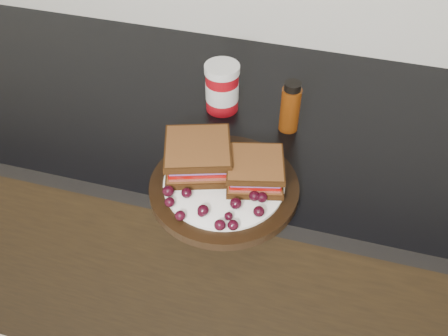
# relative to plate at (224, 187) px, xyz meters

# --- Properties ---
(base_cabinets) EXTENTS (3.96, 0.58, 0.86)m
(base_cabinets) POSITION_rel_plate_xyz_m (-0.02, 0.25, -0.48)
(base_cabinets) COLOR black
(base_cabinets) RESTS_ON ground_plane
(countertop) EXTENTS (3.98, 0.60, 0.04)m
(countertop) POSITION_rel_plate_xyz_m (-0.02, 0.25, -0.03)
(countertop) COLOR black
(countertop) RESTS_ON base_cabinets
(plate) EXTENTS (0.28, 0.28, 0.02)m
(plate) POSITION_rel_plate_xyz_m (0.00, 0.00, 0.00)
(plate) COLOR black
(plate) RESTS_ON countertop
(sandwich_left) EXTENTS (0.15, 0.15, 0.06)m
(sandwich_left) POSITION_rel_plate_xyz_m (-0.06, 0.03, 0.04)
(sandwich_left) COLOR brown
(sandwich_left) RESTS_ON plate
(sandwich_right) EXTENTS (0.12, 0.12, 0.05)m
(sandwich_right) POSITION_rel_plate_xyz_m (0.05, 0.02, 0.04)
(sandwich_right) COLOR brown
(sandwich_right) RESTS_ON plate
(grape_0) EXTENTS (0.02, 0.02, 0.02)m
(grape_0) POSITION_rel_plate_xyz_m (-0.09, -0.06, 0.02)
(grape_0) COLOR black
(grape_0) RESTS_ON plate
(grape_1) EXTENTS (0.02, 0.02, 0.02)m
(grape_1) POSITION_rel_plate_xyz_m (-0.05, -0.05, 0.02)
(grape_1) COLOR black
(grape_1) RESTS_ON plate
(grape_2) EXTENTS (0.02, 0.02, 0.02)m
(grape_2) POSITION_rel_plate_xyz_m (-0.08, -0.08, 0.02)
(grape_2) COLOR black
(grape_2) RESTS_ON plate
(grape_3) EXTENTS (0.02, 0.02, 0.02)m
(grape_3) POSITION_rel_plate_xyz_m (-0.05, -0.11, 0.02)
(grape_3) COLOR black
(grape_3) RESTS_ON plate
(grape_4) EXTENTS (0.02, 0.02, 0.02)m
(grape_4) POSITION_rel_plate_xyz_m (-0.01, -0.08, 0.02)
(grape_4) COLOR black
(grape_4) RESTS_ON plate
(grape_5) EXTENTS (0.02, 0.02, 0.01)m
(grape_5) POSITION_rel_plate_xyz_m (-0.02, -0.09, 0.02)
(grape_5) COLOR black
(grape_5) RESTS_ON plate
(grape_6) EXTENTS (0.02, 0.02, 0.02)m
(grape_6) POSITION_rel_plate_xyz_m (0.02, -0.11, 0.02)
(grape_6) COLOR black
(grape_6) RESTS_ON plate
(grape_7) EXTENTS (0.02, 0.02, 0.02)m
(grape_7) POSITION_rel_plate_xyz_m (0.04, -0.10, 0.02)
(grape_7) COLOR black
(grape_7) RESTS_ON plate
(grape_8) EXTENTS (0.02, 0.02, 0.01)m
(grape_8) POSITION_rel_plate_xyz_m (0.03, -0.08, 0.02)
(grape_8) COLOR black
(grape_8) RESTS_ON plate
(grape_9) EXTENTS (0.02, 0.02, 0.02)m
(grape_9) POSITION_rel_plate_xyz_m (0.04, -0.05, 0.02)
(grape_9) COLOR black
(grape_9) RESTS_ON plate
(grape_10) EXTENTS (0.02, 0.02, 0.02)m
(grape_10) POSITION_rel_plate_xyz_m (0.08, -0.06, 0.02)
(grape_10) COLOR black
(grape_10) RESTS_ON plate
(grape_11) EXTENTS (0.02, 0.02, 0.02)m
(grape_11) POSITION_rel_plate_xyz_m (0.06, -0.03, 0.02)
(grape_11) COLOR black
(grape_11) RESTS_ON plate
(grape_12) EXTENTS (0.02, 0.02, 0.02)m
(grape_12) POSITION_rel_plate_xyz_m (0.08, -0.03, 0.02)
(grape_12) COLOR black
(grape_12) RESTS_ON plate
(grape_13) EXTENTS (0.02, 0.02, 0.02)m
(grape_13) POSITION_rel_plate_xyz_m (0.10, 0.01, 0.02)
(grape_13) COLOR black
(grape_13) RESTS_ON plate
(grape_14) EXTENTS (0.02, 0.02, 0.02)m
(grape_14) POSITION_rel_plate_xyz_m (0.07, 0.02, 0.02)
(grape_14) COLOR black
(grape_14) RESTS_ON plate
(grape_15) EXTENTS (0.02, 0.02, 0.02)m
(grape_15) POSITION_rel_plate_xyz_m (0.05, 0.03, 0.02)
(grape_15) COLOR black
(grape_15) RESTS_ON plate
(grape_16) EXTENTS (0.02, 0.02, 0.02)m
(grape_16) POSITION_rel_plate_xyz_m (-0.04, 0.06, 0.02)
(grape_16) COLOR black
(grape_16) RESTS_ON plate
(grape_17) EXTENTS (0.02, 0.02, 0.02)m
(grape_17) POSITION_rel_plate_xyz_m (-0.04, 0.05, 0.02)
(grape_17) COLOR black
(grape_17) RESTS_ON plate
(grape_18) EXTENTS (0.02, 0.02, 0.02)m
(grape_18) POSITION_rel_plate_xyz_m (-0.08, 0.04, 0.02)
(grape_18) COLOR black
(grape_18) RESTS_ON plate
(grape_19) EXTENTS (0.02, 0.02, 0.02)m
(grape_19) POSITION_rel_plate_xyz_m (-0.09, 0.03, 0.02)
(grape_19) COLOR black
(grape_19) RESTS_ON plate
(grape_20) EXTENTS (0.02, 0.02, 0.02)m
(grape_20) POSITION_rel_plate_xyz_m (-0.06, -0.02, 0.02)
(grape_20) COLOR black
(grape_20) RESTS_ON plate
(grape_21) EXTENTS (0.01, 0.01, 0.01)m
(grape_21) POSITION_rel_plate_xyz_m (-0.07, -0.01, 0.02)
(grape_21) COLOR black
(grape_21) RESTS_ON plate
(grape_22) EXTENTS (0.02, 0.02, 0.01)m
(grape_22) POSITION_rel_plate_xyz_m (-0.05, 0.02, 0.02)
(grape_22) COLOR black
(grape_22) RESTS_ON plate
(grape_23) EXTENTS (0.02, 0.02, 0.02)m
(grape_23) POSITION_rel_plate_xyz_m (-0.08, 0.03, 0.02)
(grape_23) COLOR black
(grape_23) RESTS_ON plate
(grape_24) EXTENTS (0.02, 0.02, 0.02)m
(grape_24) POSITION_rel_plate_xyz_m (-0.08, 0.01, 0.02)
(grape_24) COLOR black
(grape_24) RESTS_ON plate
(condiment_jar) EXTENTS (0.09, 0.09, 0.11)m
(condiment_jar) POSITION_rel_plate_xyz_m (-0.07, 0.24, 0.05)
(condiment_jar) COLOR maroon
(condiment_jar) RESTS_ON countertop
(oil_bottle) EXTENTS (0.05, 0.05, 0.12)m
(oil_bottle) POSITION_rel_plate_xyz_m (0.08, 0.22, 0.05)
(oil_bottle) COLOR #542408
(oil_bottle) RESTS_ON countertop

